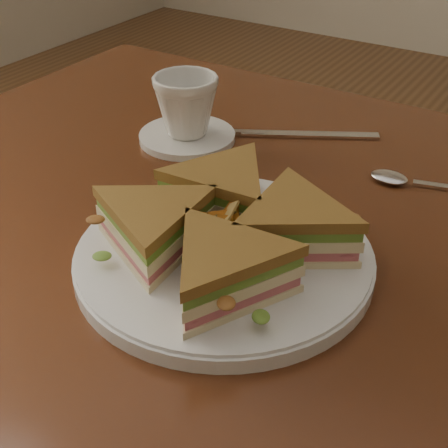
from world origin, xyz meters
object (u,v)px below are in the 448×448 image
(knife, at_px, (300,135))
(sandwich_wedges, at_px, (224,228))
(table, at_px, (295,287))
(spoon, at_px, (407,181))
(coffee_cup, at_px, (186,106))
(plate, at_px, (224,258))
(saucer, at_px, (187,137))

(knife, bearing_deg, sandwich_wedges, -106.74)
(sandwich_wedges, bearing_deg, knife, 102.54)
(table, height_order, spoon, spoon)
(spoon, distance_m, knife, 0.19)
(spoon, relative_size, coffee_cup, 1.96)
(table, bearing_deg, coffee_cup, 155.78)
(plate, relative_size, spoon, 1.73)
(knife, bearing_deg, spoon, -45.54)
(table, xyz_separation_m, spoon, (0.08, 0.15, 0.10))
(plate, xyz_separation_m, spoon, (0.11, 0.27, -0.00))
(sandwich_wedges, distance_m, saucer, 0.30)
(plate, height_order, knife, plate)
(spoon, height_order, coffee_cup, coffee_cup)
(table, bearing_deg, knife, 116.73)
(spoon, xyz_separation_m, knife, (-0.18, 0.05, -0.00))
(sandwich_wedges, relative_size, spoon, 1.79)
(saucer, bearing_deg, coffee_cup, 0.00)
(knife, bearing_deg, table, -92.55)
(plate, relative_size, sandwich_wedges, 0.96)
(sandwich_wedges, height_order, knife, sandwich_wedges)
(saucer, bearing_deg, spoon, 8.31)
(plate, distance_m, saucer, 0.30)
(sandwich_wedges, xyz_separation_m, spoon, (0.11, 0.27, -0.04))
(sandwich_wedges, xyz_separation_m, coffee_cup, (-0.20, 0.22, 0.01))
(plate, bearing_deg, coffee_cup, 132.49)
(plate, xyz_separation_m, coffee_cup, (-0.20, 0.22, 0.04))
(table, distance_m, spoon, 0.20)
(spoon, distance_m, coffee_cup, 0.32)
(plate, xyz_separation_m, saucer, (-0.20, 0.22, -0.00))
(table, bearing_deg, spoon, 63.10)
(sandwich_wedges, height_order, saucer, sandwich_wedges)
(table, relative_size, coffee_cup, 13.09)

